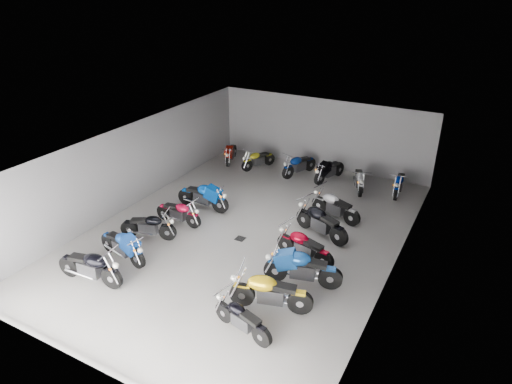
% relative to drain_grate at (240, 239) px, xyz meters
% --- Properties ---
extents(ground, '(14.00, 14.00, 0.00)m').
position_rel_drain_grate_xyz_m(ground, '(0.00, 0.50, -0.01)').
color(ground, gray).
rests_on(ground, ground).
extents(wall_back, '(10.00, 0.10, 3.20)m').
position_rel_drain_grate_xyz_m(wall_back, '(0.00, 7.50, 1.59)').
color(wall_back, slate).
rests_on(wall_back, ground).
extents(wall_left, '(0.10, 14.00, 3.20)m').
position_rel_drain_grate_xyz_m(wall_left, '(-5.00, 0.50, 1.59)').
color(wall_left, slate).
rests_on(wall_left, ground).
extents(wall_right, '(0.10, 14.00, 3.20)m').
position_rel_drain_grate_xyz_m(wall_right, '(5.00, 0.50, 1.59)').
color(wall_right, slate).
rests_on(wall_right, ground).
extents(ceiling, '(10.00, 14.00, 0.04)m').
position_rel_drain_grate_xyz_m(ceiling, '(0.00, 0.50, 3.21)').
color(ceiling, black).
rests_on(ceiling, wall_back).
extents(drain_grate, '(0.32, 0.32, 0.01)m').
position_rel_drain_grate_xyz_m(drain_grate, '(0.00, 0.00, 0.00)').
color(drain_grate, black).
rests_on(drain_grate, ground).
extents(motorcycle_left_a, '(2.23, 0.50, 0.98)m').
position_rel_drain_grate_xyz_m(motorcycle_left_a, '(-2.59, -4.16, 0.53)').
color(motorcycle_left_a, black).
rests_on(motorcycle_left_a, ground).
extents(motorcycle_left_b, '(2.10, 0.57, 0.93)m').
position_rel_drain_grate_xyz_m(motorcycle_left_b, '(-2.61, -2.83, 0.50)').
color(motorcycle_left_b, black).
rests_on(motorcycle_left_b, ground).
extents(motorcycle_left_c, '(1.91, 0.76, 0.87)m').
position_rel_drain_grate_xyz_m(motorcycle_left_c, '(-2.75, -1.44, 0.47)').
color(motorcycle_left_c, black).
rests_on(motorcycle_left_c, ground).
extents(motorcycle_left_d, '(1.90, 0.37, 0.84)m').
position_rel_drain_grate_xyz_m(motorcycle_left_d, '(-2.47, -0.14, 0.45)').
color(motorcycle_left_d, black).
rests_on(motorcycle_left_d, ground).
extents(motorcycle_left_e, '(2.20, 0.45, 0.97)m').
position_rel_drain_grate_xyz_m(motorcycle_left_e, '(-2.35, 1.26, 0.52)').
color(motorcycle_left_e, black).
rests_on(motorcycle_left_e, ground).
extents(motorcycle_right_a, '(1.83, 0.57, 0.82)m').
position_rel_drain_grate_xyz_m(motorcycle_right_a, '(2.32, -3.87, 0.44)').
color(motorcycle_right_a, black).
rests_on(motorcycle_right_a, ground).
extents(motorcycle_right_b, '(2.22, 0.79, 1.00)m').
position_rel_drain_grate_xyz_m(motorcycle_right_b, '(2.52, -2.73, 0.54)').
color(motorcycle_right_b, black).
rests_on(motorcycle_right_b, ground).
extents(motorcycle_right_c, '(2.27, 0.73, 1.01)m').
position_rel_drain_grate_xyz_m(motorcycle_right_c, '(2.83, -1.31, 0.55)').
color(motorcycle_right_c, black).
rests_on(motorcycle_right_c, ground).
extents(motorcycle_right_d, '(2.07, 0.60, 0.92)m').
position_rel_drain_grate_xyz_m(motorcycle_right_d, '(2.41, -0.15, 0.49)').
color(motorcycle_right_d, black).
rests_on(motorcycle_right_d, ground).
extents(motorcycle_right_e, '(2.16, 0.93, 0.99)m').
position_rel_drain_grate_xyz_m(motorcycle_right_e, '(2.32, 1.51, 0.53)').
color(motorcycle_right_e, black).
rests_on(motorcycle_right_e, ground).
extents(motorcycle_right_f, '(2.04, 0.70, 0.92)m').
position_rel_drain_grate_xyz_m(motorcycle_right_f, '(2.32, 2.92, 0.49)').
color(motorcycle_right_f, black).
rests_on(motorcycle_right_f, ground).
extents(motorcycle_back_a, '(0.72, 1.80, 0.82)m').
position_rel_drain_grate_xyz_m(motorcycle_back_a, '(-3.99, 5.96, 0.44)').
color(motorcycle_back_a, black).
rests_on(motorcycle_back_a, ground).
extents(motorcycle_back_b, '(0.89, 1.73, 0.81)m').
position_rel_drain_grate_xyz_m(motorcycle_back_b, '(-2.46, 5.84, 0.44)').
color(motorcycle_back_b, black).
rests_on(motorcycle_back_b, ground).
extents(motorcycle_back_c, '(0.84, 1.95, 0.89)m').
position_rel_drain_grate_xyz_m(motorcycle_back_c, '(-0.48, 6.03, 0.48)').
color(motorcycle_back_c, black).
rests_on(motorcycle_back_c, ground).
extents(motorcycle_back_d, '(0.69, 1.96, 0.88)m').
position_rel_drain_grate_xyz_m(motorcycle_back_d, '(0.92, 6.11, 0.47)').
color(motorcycle_back_d, black).
rests_on(motorcycle_back_d, ground).
extents(motorcycle_back_e, '(0.84, 1.86, 0.86)m').
position_rel_drain_grate_xyz_m(motorcycle_back_e, '(2.37, 5.78, 0.46)').
color(motorcycle_back_e, black).
rests_on(motorcycle_back_e, ground).
extents(motorcycle_back_f, '(0.42, 1.96, 0.86)m').
position_rel_drain_grate_xyz_m(motorcycle_back_f, '(3.92, 6.20, 0.46)').
color(motorcycle_back_f, black).
rests_on(motorcycle_back_f, ground).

